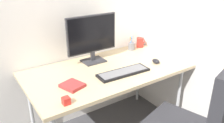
{
  "coord_description": "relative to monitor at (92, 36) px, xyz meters",
  "views": [
    {
      "loc": [
        -1.01,
        -1.56,
        1.57
      ],
      "look_at": [
        -0.01,
        -0.08,
        0.81
      ],
      "focal_mm": 36.53,
      "sensor_mm": 36.0,
      "label": 1
    }
  ],
  "objects": [
    {
      "name": "pen_holder",
      "position": [
        0.51,
        0.04,
        -0.2
      ],
      "size": [
        0.07,
        0.07,
        0.17
      ],
      "color": "slate",
      "rests_on": "desk"
    },
    {
      "name": "monitor",
      "position": [
        0.0,
        0.0,
        0.0
      ],
      "size": [
        0.5,
        0.17,
        0.45
      ],
      "color": "#333338",
      "rests_on": "desk"
    },
    {
      "name": "notebook",
      "position": [
        -0.38,
        -0.35,
        -0.24
      ],
      "size": [
        0.18,
        0.2,
        0.03
      ],
      "primitive_type": "cube",
      "rotation": [
        0.0,
        0.0,
        0.31
      ],
      "color": "#B23333",
      "rests_on": "desk"
    },
    {
      "name": "mouse",
      "position": [
        0.47,
        -0.38,
        -0.23
      ],
      "size": [
        0.06,
        0.08,
        0.04
      ],
      "primitive_type": "ellipsoid",
      "rotation": [
        0.0,
        0.0,
        0.02
      ],
      "color": "black",
      "rests_on": "desk"
    },
    {
      "name": "desk_clamp_accessory",
      "position": [
        -0.52,
        -0.54,
        -0.22
      ],
      "size": [
        0.05,
        0.05,
        0.05
      ],
      "primitive_type": "cube",
      "color": "red",
      "rests_on": "desk"
    },
    {
      "name": "coffee_mug",
      "position": [
        0.65,
        0.06,
        -0.19
      ],
      "size": [
        0.11,
        0.08,
        0.11
      ],
      "color": "red",
      "rests_on": "desk"
    },
    {
      "name": "keyboard",
      "position": [
        0.08,
        -0.39,
        -0.24
      ],
      "size": [
        0.47,
        0.17,
        0.02
      ],
      "color": "black",
      "rests_on": "desk"
    },
    {
      "name": "desk",
      "position": [
        0.02,
        -0.23,
        -0.29
      ],
      "size": [
        1.44,
        0.78,
        0.71
      ],
      "color": "#D1B78C",
      "rests_on": "ground_plane"
    }
  ]
}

